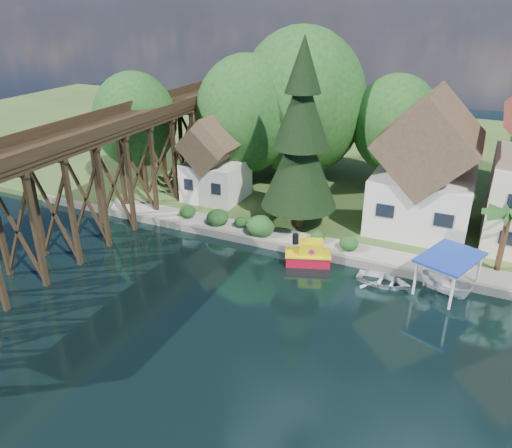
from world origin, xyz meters
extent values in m
plane|color=black|center=(0.00, 0.00, 0.00)|extent=(140.00, 140.00, 0.00)
cube|color=#304D1E|center=(0.00, 34.00, 0.25)|extent=(140.00, 52.00, 0.50)
cube|color=slate|center=(4.00, 8.00, 0.31)|extent=(60.00, 0.40, 0.62)
cube|color=gray|center=(6.00, 9.30, 0.53)|extent=(50.00, 2.60, 0.06)
cube|color=black|center=(-16.00, -3.20, 4.00)|extent=(4.00, 0.36, 8.00)
cube|color=black|center=(-16.00, 0.00, 4.00)|extent=(4.00, 0.36, 8.00)
cube|color=black|center=(-16.00, 3.20, 4.00)|extent=(4.00, 0.36, 8.00)
cube|color=black|center=(-16.00, 6.40, 4.00)|extent=(4.00, 0.36, 8.00)
cube|color=black|center=(-16.00, 9.60, 4.00)|extent=(4.00, 0.36, 8.00)
cube|color=black|center=(-16.00, 12.80, 4.00)|extent=(4.00, 0.36, 8.00)
cube|color=black|center=(-16.00, 16.00, 4.00)|extent=(4.00, 0.36, 8.00)
cube|color=black|center=(-16.00, 19.20, 4.00)|extent=(4.00, 0.36, 8.00)
cube|color=black|center=(-16.00, 22.40, 4.00)|extent=(4.00, 0.36, 8.00)
cube|color=black|center=(-16.00, 25.60, 4.00)|extent=(4.00, 0.36, 8.00)
cube|color=black|center=(-17.75, 6.00, 8.05)|extent=(0.35, 44.00, 0.35)
cube|color=black|center=(-14.25, 6.00, 8.05)|extent=(0.35, 44.00, 0.35)
cube|color=black|center=(-16.00, 6.00, 8.35)|extent=(4.00, 44.00, 0.30)
cube|color=black|center=(-18.00, 6.00, 8.90)|extent=(0.12, 44.00, 0.80)
cube|color=black|center=(-14.00, 6.00, 8.90)|extent=(0.12, 44.00, 0.80)
cube|color=silver|center=(7.00, 16.00, 2.75)|extent=(7.50, 8.00, 4.50)
cube|color=#473526|center=(7.00, 16.00, 7.70)|extent=(7.64, 8.64, 7.64)
cube|color=black|center=(4.90, 11.96, 2.98)|extent=(1.35, 0.08, 1.00)
cube|color=black|center=(9.10, 11.96, 2.98)|extent=(1.35, 0.08, 1.00)
cube|color=silver|center=(-11.00, 14.50, 2.25)|extent=(5.00, 5.00, 3.50)
cube|color=#473526|center=(-11.00, 14.50, 5.80)|extent=(5.09, 5.40, 5.09)
cube|color=black|center=(-12.40, 11.96, 2.43)|extent=(0.90, 0.08, 1.00)
cube|color=black|center=(-9.60, 11.96, 2.43)|extent=(0.90, 0.08, 1.00)
cylinder|color=#382314|center=(-10.00, 19.00, 2.75)|extent=(0.50, 0.50, 4.50)
ellipsoid|color=#194117|center=(-10.00, 19.00, 7.50)|extent=(4.40, 4.40, 5.06)
cylinder|color=#382314|center=(-6.00, 23.00, 2.98)|extent=(0.50, 0.50, 4.95)
ellipsoid|color=#194117|center=(-6.00, 23.00, 8.20)|extent=(5.00, 5.00, 5.75)
cylinder|color=#382314|center=(3.00, 24.00, 2.52)|extent=(0.50, 0.50, 4.05)
ellipsoid|color=#194117|center=(3.00, 24.00, 6.80)|extent=(4.00, 4.00, 4.60)
cylinder|color=#382314|center=(-20.00, 15.00, 2.52)|extent=(0.50, 0.50, 4.05)
ellipsoid|color=#194117|center=(-20.00, 15.00, 6.80)|extent=(4.00, 4.00, 4.60)
ellipsoid|color=#184217|center=(-8.00, 9.20, 1.27)|extent=(1.98, 1.98, 1.53)
ellipsoid|color=#184217|center=(-6.00, 9.50, 1.09)|extent=(1.54, 1.54, 1.19)
ellipsoid|color=#184217|center=(-4.00, 9.00, 1.35)|extent=(2.20, 2.20, 1.70)
ellipsoid|color=#184217|center=(-11.00, 9.40, 1.18)|extent=(1.76, 1.76, 1.36)
ellipsoid|color=#184217|center=(0.50, 9.60, 1.09)|extent=(1.54, 1.54, 1.19)
ellipsoid|color=#184217|center=(3.00, 9.30, 1.18)|extent=(1.76, 1.76, 1.36)
cylinder|color=#382314|center=(-1.94, 11.81, 1.87)|extent=(0.82, 0.82, 2.73)
cone|color=black|center=(-1.94, 11.81, 5.97)|extent=(6.01, 6.01, 7.29)
cone|color=black|center=(-1.94, 11.81, 10.07)|extent=(4.37, 4.37, 5.92)
cone|color=black|center=(-1.94, 11.81, 13.26)|extent=(2.73, 2.73, 4.10)
cylinder|color=#382314|center=(13.06, 10.64, 2.49)|extent=(0.40, 0.40, 3.97)
ellipsoid|color=#194C1C|center=(13.06, 10.64, 4.65)|extent=(4.16, 4.16, 0.90)
cube|color=#B20B23|center=(0.64, 7.00, 0.36)|extent=(3.51, 2.63, 0.83)
cube|color=#DBC50B|center=(0.64, 7.00, 0.81)|extent=(3.64, 2.76, 0.10)
cube|color=#DBC50B|center=(0.83, 7.07, 1.25)|extent=(1.99, 1.74, 1.04)
cylinder|color=black|center=(-0.24, 6.69, 1.93)|extent=(0.46, 0.46, 0.73)
cylinder|color=#A70C7A|center=(1.05, 6.47, 1.25)|extent=(0.38, 0.21, 0.38)
cylinder|color=#A70C7A|center=(0.62, 7.68, 1.25)|extent=(0.38, 0.21, 0.38)
cylinder|color=#A70C7A|center=(1.62, 7.36, 1.25)|extent=(0.21, 0.38, 0.38)
imported|color=white|center=(6.23, 6.38, 0.38)|extent=(3.79, 2.82, 0.75)
imported|color=silver|center=(10.08, 6.88, 0.67)|extent=(3.72, 2.46, 1.34)
cube|color=#1938A7|center=(10.08, 6.88, 2.69)|extent=(4.30, 5.08, 0.16)
cylinder|color=white|center=(10.54, 4.68, 1.48)|extent=(0.16, 0.16, 2.42)
cylinder|color=white|center=(11.88, 8.21, 1.48)|extent=(0.16, 0.16, 2.42)
cylinder|color=white|center=(8.28, 5.55, 1.48)|extent=(0.16, 0.16, 2.42)
cylinder|color=white|center=(9.62, 9.07, 1.48)|extent=(0.16, 0.16, 2.42)
camera|label=1|loc=(10.53, -23.39, 17.70)|focal=35.00mm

